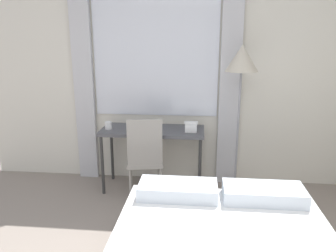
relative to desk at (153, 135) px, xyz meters
The scene contains 7 objects.
wall_back_with_window 0.81m from the desk, 45.67° to the left, with size 5.09×0.13×2.70m.
desk is the anchor object (origin of this frame).
desk_chair 0.30m from the desk, 102.36° to the right, with size 0.47×0.47×0.95m.
standing_lamp 1.24m from the desk, ahead, with size 0.35×0.35×1.72m.
telephone 0.47m from the desk, ahead, with size 0.15×0.15×0.11m.
book 0.14m from the desk, 167.81° to the right, with size 0.25×0.15×0.02m.
mug 0.53m from the desk, behind, with size 0.08×0.08×0.09m.
Camera 1 is at (0.17, -1.24, 1.79)m, focal length 35.00 mm.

